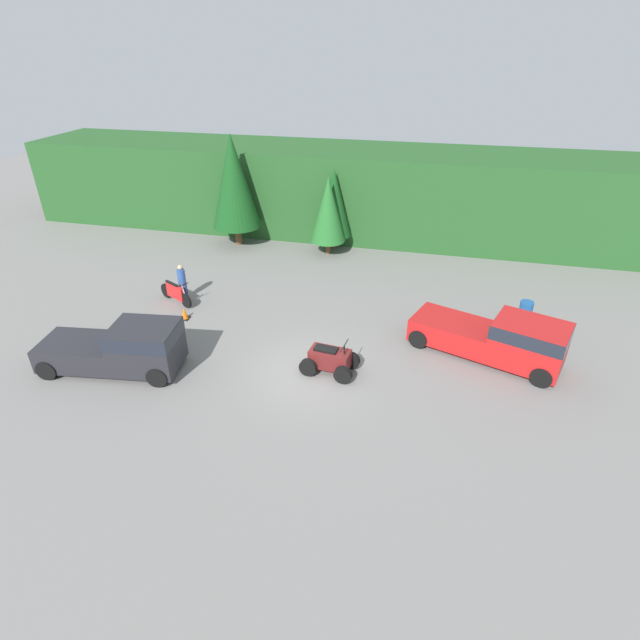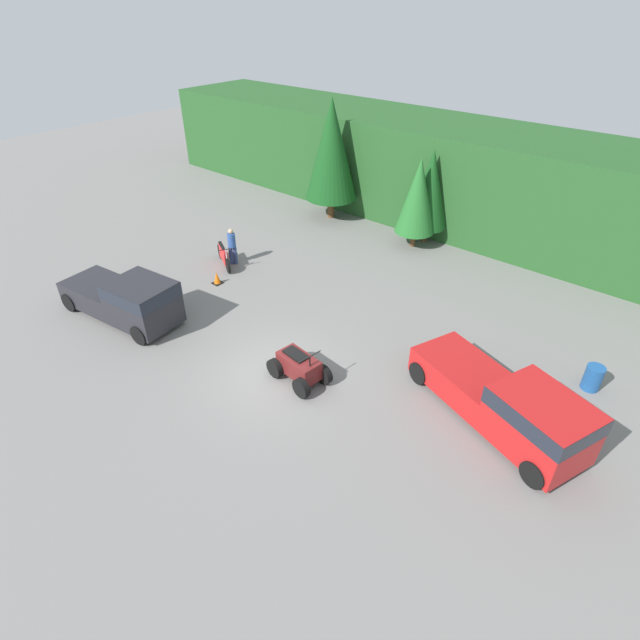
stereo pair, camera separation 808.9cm
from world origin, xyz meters
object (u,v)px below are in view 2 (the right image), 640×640
dirt_bike (224,256)px  traffic_cone (217,278)px  pickup_truck_red (511,405)px  quad_atv (299,367)px  pickup_truck_second (128,298)px  steel_barrel (593,378)px  rider_person (232,245)px

dirt_bike → traffic_cone: size_ratio=3.78×
pickup_truck_red → quad_atv: 6.68m
pickup_truck_second → quad_atv: 7.70m
traffic_cone → steel_barrel: size_ratio=0.62×
pickup_truck_second → quad_atv: pickup_truck_second is taller
steel_barrel → dirt_bike: bearing=-172.5°
rider_person → traffic_cone: bearing=-16.3°
pickup_truck_second → steel_barrel: (15.14, 7.54, -0.56)m
quad_atv → steel_barrel: 9.65m
quad_atv → rider_person: 9.15m
pickup_truck_red → pickup_truck_second: same height
quad_atv → traffic_cone: size_ratio=3.95×
pickup_truck_red → quad_atv: (-6.25, -2.31, -0.48)m
rider_person → traffic_cone: 2.10m
pickup_truck_red → traffic_cone: 13.47m
pickup_truck_red → rider_person: size_ratio=3.44×
pickup_truck_red → dirt_bike: pickup_truck_red is taller
dirt_bike → steel_barrel: (15.93, 2.09, -0.05)m
pickup_truck_red → traffic_cone: (-13.45, 0.14, -0.75)m
quad_atv → rider_person: (-8.11, 4.22, 0.44)m
dirt_bike → steel_barrel: 16.07m
dirt_bike → quad_atv: quad_atv is taller
pickup_truck_second → traffic_cone: bearing=78.2°
dirt_bike → pickup_truck_second: bearing=-54.3°
pickup_truck_second → pickup_truck_red: bearing=8.5°
quad_atv → steel_barrel: (7.62, 5.91, -0.08)m
pickup_truck_red → steel_barrel: size_ratio=6.92×
pickup_truck_red → rider_person: (-14.35, 1.91, -0.04)m
pickup_truck_second → quad_atv: bearing=4.8°
traffic_cone → rider_person: bearing=117.1°
pickup_truck_red → rider_person: 14.48m
pickup_truck_second → traffic_cone: pickup_truck_second is taller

